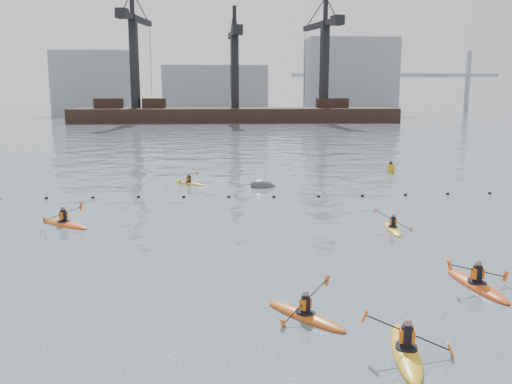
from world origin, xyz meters
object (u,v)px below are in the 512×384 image
kayaker_3 (393,228)px  mooring_buoy (263,187)px  kayaker_2 (64,223)px  kayaker_0 (305,315)px  kayaker_4 (477,284)px  nav_buoy (391,168)px  kayaker_5 (189,183)px  kayaker_1 (406,350)px

kayaker_3 → mooring_buoy: (-5.75, 12.92, -0.09)m
kayaker_2 → kayaker_3: 17.24m
kayaker_0 → kayaker_4: bearing=-20.5°
kayaker_0 → nav_buoy: bearing=28.6°
kayaker_2 → nav_buoy: (22.91, 17.39, 0.26)m
kayaker_5 → mooring_buoy: size_ratio=1.29×
mooring_buoy → kayaker_3: bearing=-66.0°
kayaker_1 → kayaker_4: 6.40m
mooring_buoy → kayaker_4: bearing=-73.4°
kayaker_3 → kayaker_5: (-11.34, 14.44, -0.00)m
kayaker_0 → kayaker_2: kayaker_0 is taller
kayaker_2 → kayaker_5: size_ratio=1.25×
kayaker_5 → nav_buoy: 17.83m
kayaker_4 → mooring_buoy: (-6.30, 21.17, -0.11)m
kayaker_1 → kayaker_5: kayaker_1 is taller
kayaker_2 → kayaker_5: 13.73m
kayaker_0 → kayaker_4: (6.60, 2.32, 0.01)m
kayaker_1 → kayaker_5: bearing=116.5°
kayaker_2 → nav_buoy: size_ratio=2.72×
kayaker_0 → kayaker_5: (-5.29, 25.02, -0.01)m
mooring_buoy → nav_buoy: 13.23m
kayaker_0 → kayaker_1: 3.46m
kayaker_5 → nav_buoy: bearing=-33.4°
kayaker_1 → kayaker_3: (3.67, 13.07, -0.02)m
kayaker_2 → nav_buoy: 28.77m
mooring_buoy → nav_buoy: (11.53, 6.47, 0.37)m
kayaker_0 → kayaker_5: size_ratio=1.09×
kayaker_0 → kayaker_4: size_ratio=0.77×
kayaker_0 → kayaker_5: kayaker_0 is taller
nav_buoy → kayaker_0: bearing=-111.6°
kayaker_0 → kayaker_4: kayaker_0 is taller
kayaker_5 → mooring_buoy: bearing=-64.8°
kayaker_1 → kayaker_5: size_ratio=1.39×
kayaker_0 → mooring_buoy: 23.49m
kayaker_2 → kayaker_3: kayaker_3 is taller
kayaker_5 → kayaker_4: bearing=-111.9°
kayaker_4 → mooring_buoy: kayaker_4 is taller
kayaker_3 → kayaker_2: bearing=178.7°
mooring_buoy → kayaker_1: bearing=-85.4°
kayaker_3 → kayaker_5: kayaker_3 is taller
kayaker_0 → kayaker_3: size_ratio=0.94×
kayaker_5 → mooring_buoy: kayaker_5 is taller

